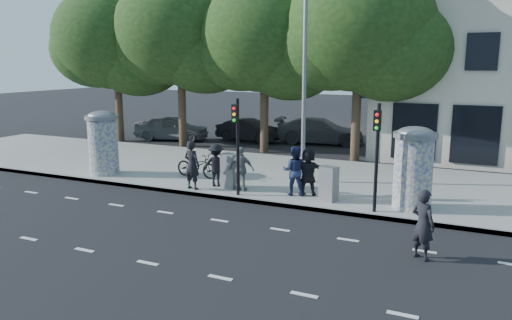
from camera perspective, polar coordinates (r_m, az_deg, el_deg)
The scene contains 26 objects.
ground at distance 14.28m, azimuth -6.91°, elevation -8.49°, with size 120.00×120.00×0.00m, color black.
sidewalk at distance 20.75m, azimuth 3.98°, elevation -1.96°, with size 40.00×8.00×0.15m, color gray.
curb at distance 17.23m, azimuth -0.71°, elevation -4.69°, with size 40.00×0.10×0.16m, color slate.
lane_dash_near at distance 12.60m, azimuth -12.26°, elevation -11.43°, with size 32.00×0.12×0.01m, color silver.
lane_dash_far at distance 15.42m, azimuth -4.17°, elevation -6.92°, with size 32.00×0.12×0.01m, color silver.
ad_column_left at distance 21.66m, azimuth -17.07°, elevation 2.07°, with size 1.36×1.36×2.65m.
ad_column_right at distance 16.55m, azimuth 17.55°, elevation -0.67°, with size 1.36×1.36×2.65m.
traffic_pole_near at distance 17.25m, azimuth -2.19°, elevation 2.65°, with size 0.22×0.31×3.40m.
traffic_pole_far at distance 15.69m, azimuth 13.65°, elevation 1.49°, with size 0.22×0.31×3.40m.
street_lamp at distance 19.12m, azimuth 5.52°, elevation 11.16°, with size 0.25×0.93×8.00m.
tree_far_left at distance 31.28m, azimuth -15.77°, elevation 13.37°, with size 7.20×7.20×9.26m.
tree_mid_left at distance 28.61m, azimuth -8.69°, elevation 14.51°, with size 7.20×7.20×9.57m.
tree_near_left at distance 26.38m, azimuth 0.98°, elevation 13.98°, with size 6.80×6.80×8.97m.
tree_center at distance 24.41m, azimuth 11.75°, elevation 14.56°, with size 7.00×7.00×9.30m.
ped_b at distance 18.46m, azimuth -7.33°, elevation -0.57°, with size 0.66×0.43×1.81m, color black.
ped_c at distance 17.55m, azimuth 4.39°, elevation -1.23°, with size 0.85×0.66×1.74m, color navy.
ped_d at distance 18.82m, azimuth -4.59°, elevation -0.59°, with size 1.04×0.60×1.61m, color black.
ped_e at distance 18.03m, azimuth -1.68°, elevation -1.05°, with size 0.96×0.54×1.63m, color slate.
ped_f at distance 17.54m, azimuth 5.96°, elevation -1.34°, with size 1.58×0.57×1.70m, color black.
man_road at distance 12.93m, azimuth 18.54°, elevation -7.00°, with size 0.65×0.42×1.77m, color black.
bicycle at distance 20.37m, azimuth -6.78°, elevation -0.60°, with size 1.91×0.67×1.00m, color black.
cabinet_left at distance 18.57m, azimuth -2.98°, elevation -1.25°, with size 0.61×0.45×1.28m, color slate.
cabinet_right at distance 17.01m, azimuth 8.31°, elevation -2.70°, with size 0.56×0.41×1.18m, color slate.
car_left at distance 31.24m, azimuth -9.61°, elevation 3.66°, with size 4.49×1.81×1.53m, color slate.
car_mid at distance 30.40m, azimuth -0.78°, elevation 3.43°, with size 4.06×1.42×1.34m, color black.
car_right at distance 29.83m, azimuth 7.32°, elevation 3.35°, with size 5.19×2.11×1.51m, color #5B5C62.
Camera 1 is at (7.13, -11.41, 4.80)m, focal length 35.00 mm.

